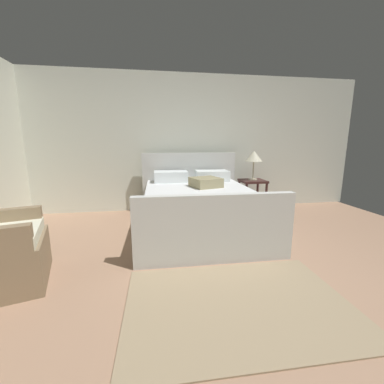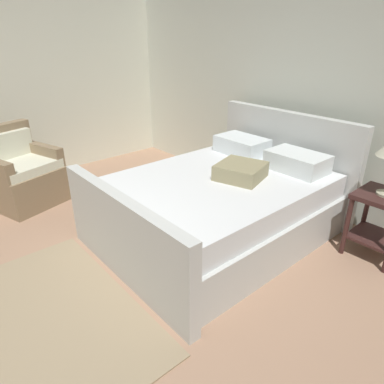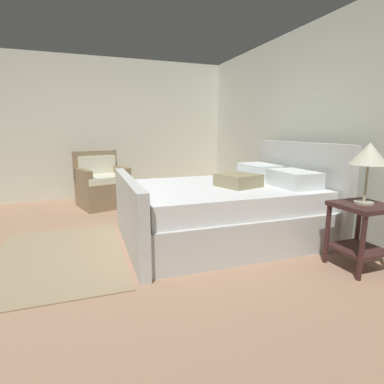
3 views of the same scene
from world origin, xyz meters
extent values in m
cube|color=tan|center=(0.00, 0.00, -0.01)|extent=(6.19, 5.88, 0.02)
cube|color=silver|center=(0.00, 3.00, 1.26)|extent=(6.31, 0.12, 2.52)
cube|color=silver|center=(-0.27, 1.69, 0.20)|extent=(1.63, 2.01, 0.40)
cube|color=silver|center=(-0.25, 2.74, 0.55)|extent=(1.72, 0.13, 1.10)
cube|color=silver|center=(-0.29, 0.65, 0.38)|extent=(1.72, 0.13, 0.76)
cube|color=white|center=(-0.27, 1.69, 0.51)|extent=(1.55, 1.95, 0.22)
cube|color=white|center=(-0.62, 2.41, 0.71)|extent=(0.57, 0.37, 0.18)
cube|color=white|center=(0.10, 2.40, 0.71)|extent=(0.57, 0.37, 0.18)
cube|color=#968B65|center=(-0.13, 1.84, 0.69)|extent=(0.50, 0.50, 0.14)
cube|color=#3B201D|center=(0.91, 2.52, 0.18)|extent=(0.40, 0.40, 0.02)
cylinder|color=#3B201D|center=(0.72, 2.33, 0.28)|extent=(0.04, 0.04, 0.56)
cylinder|color=#3B201D|center=(0.72, 2.71, 0.28)|extent=(0.04, 0.04, 0.56)
cube|color=#887154|center=(-2.29, 0.53, 0.21)|extent=(0.89, 0.89, 0.42)
cube|color=silver|center=(-2.29, 0.53, 0.47)|extent=(0.82, 0.82, 0.10)
cube|color=#887154|center=(-2.59, 0.44, 0.66)|extent=(0.31, 0.73, 0.48)
cube|color=silver|center=(-2.50, 0.47, 0.64)|extent=(0.27, 0.62, 0.36)
cube|color=#887154|center=(-2.38, 0.82, 0.53)|extent=(0.65, 0.28, 0.22)
cube|color=#9D8868|center=(-0.27, -0.06, 0.01)|extent=(1.81, 1.24, 0.01)
camera|label=1|loc=(-0.91, -1.73, 1.28)|focal=22.81mm
camera|label=2|loc=(1.79, -0.48, 1.85)|focal=32.27mm
camera|label=3|loc=(2.85, 0.20, 1.23)|focal=28.63mm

